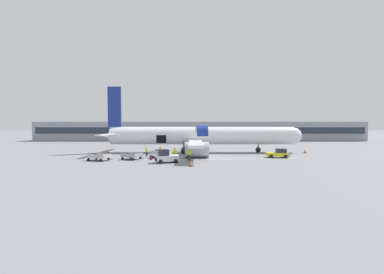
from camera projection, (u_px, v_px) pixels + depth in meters
name	position (u px, v px, depth m)	size (l,w,h in m)	color
ground_plane	(208.00, 157.00, 36.93)	(500.00, 500.00, 0.00)	slate
apron_marking_line	(206.00, 159.00, 33.87)	(27.41, 2.17, 0.01)	silver
terminal_strip	(199.00, 131.00, 80.06)	(107.25, 10.43, 6.25)	gray
airplane	(199.00, 136.00, 42.62)	(36.21, 28.05, 11.88)	silver
baggage_tug_lead	(278.00, 154.00, 35.61)	(3.30, 1.92, 1.37)	yellow
baggage_tug_mid	(166.00, 157.00, 30.61)	(3.27, 2.44, 1.75)	silver
baggage_cart_loading	(161.00, 154.00, 35.51)	(3.82, 2.64, 1.19)	#B7BABF
baggage_cart_queued	(132.00, 156.00, 33.65)	(3.52, 2.75, 0.94)	#999BA0
baggage_cart_empty	(99.00, 157.00, 32.48)	(3.94, 2.56, 0.98)	#B7BABF
ground_crew_loader_a	(189.00, 154.00, 32.60)	(0.58, 0.47, 1.68)	#2D2D33
ground_crew_loader_b	(174.00, 153.00, 33.46)	(0.62, 0.53, 1.80)	#2D2D33
ground_crew_driver	(146.00, 151.00, 37.39)	(0.47, 0.55, 1.60)	#2D2D33
ground_crew_supervisor	(160.00, 150.00, 38.05)	(0.39, 0.55, 1.60)	black
suitcase_on_tarmac_upright	(150.00, 158.00, 33.10)	(0.40, 0.32, 0.69)	#721951
safety_cone_nose	(305.00, 151.00, 41.64)	(0.62, 0.62, 0.75)	black
safety_cone_engine_left	(191.00, 164.00, 27.74)	(0.53, 0.53, 0.68)	black
safety_cone_wingtip	(205.00, 156.00, 35.54)	(0.51, 0.51, 0.65)	black
safety_cone_tail	(107.00, 151.00, 42.00)	(0.56, 0.56, 0.80)	black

